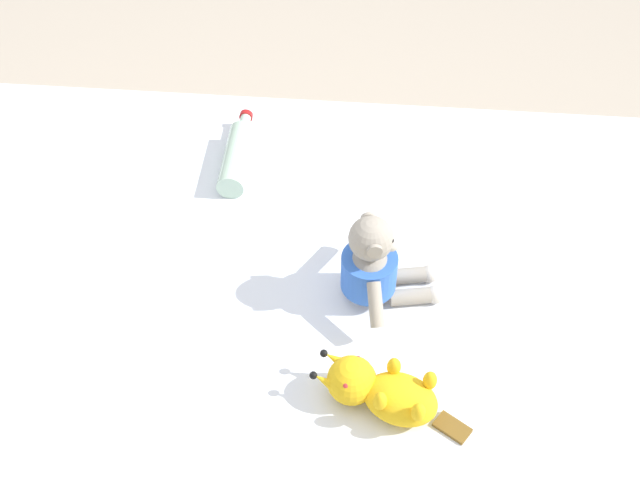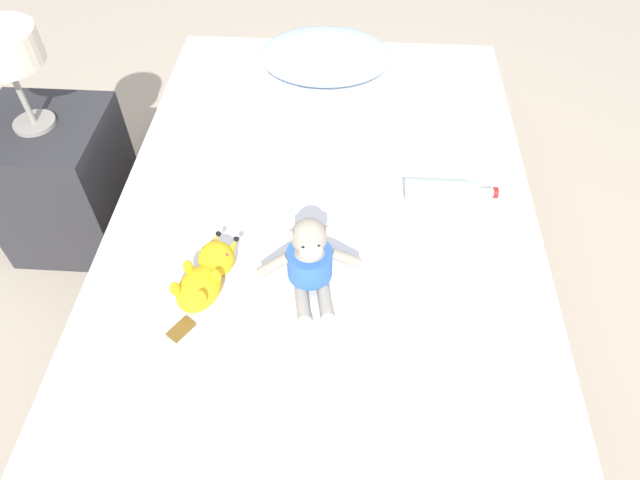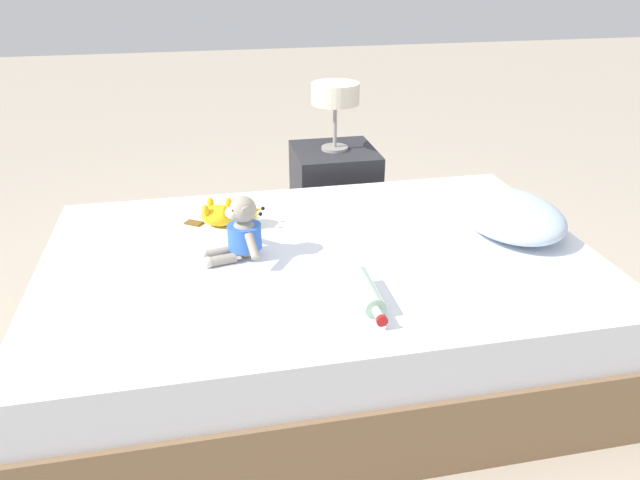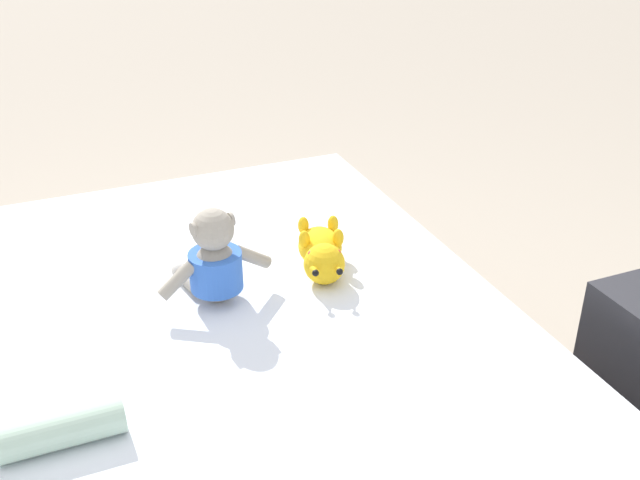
{
  "view_description": "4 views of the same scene",
  "coord_description": "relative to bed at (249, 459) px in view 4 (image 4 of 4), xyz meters",
  "views": [
    {
      "loc": [
        -1.22,
        -0.27,
        1.98
      ],
      "look_at": [
        0.02,
        -0.16,
        0.61
      ],
      "focal_mm": 47.94,
      "sensor_mm": 36.0,
      "label": 1
    },
    {
      "loc": [
        0.06,
        -1.21,
        1.74
      ],
      "look_at": [
        -0.0,
        -0.19,
        0.56
      ],
      "focal_mm": 31.69,
      "sensor_mm": 36.0,
      "label": 2
    },
    {
      "loc": [
        1.92,
        -0.39,
        1.51
      ],
      "look_at": [
        0.0,
        0.0,
        0.53
      ],
      "focal_mm": 33.48,
      "sensor_mm": 36.0,
      "label": 3
    },
    {
      "loc": [
        0.33,
        1.18,
        1.44
      ],
      "look_at": [
        -0.31,
        -0.35,
        0.54
      ],
      "focal_mm": 42.09,
      "sensor_mm": 36.0,
      "label": 4
    }
  ],
  "objects": [
    {
      "name": "plush_monkey",
      "position": [
        -0.02,
        -0.28,
        0.34
      ],
      "size": [
        0.29,
        0.24,
        0.24
      ],
      "color": "#9E9384",
      "rests_on": "bed"
    },
    {
      "name": "glass_bottle",
      "position": [
        0.37,
        0.08,
        0.28
      ],
      "size": [
        0.28,
        0.07,
        0.07
      ],
      "color": "#B2D1B7",
      "rests_on": "bed"
    },
    {
      "name": "plush_yellow_creature",
      "position": [
        -0.3,
        -0.31,
        0.29
      ],
      "size": [
        0.17,
        0.33,
        0.1
      ],
      "color": "yellow",
      "rests_on": "bed"
    },
    {
      "name": "bed",
      "position": [
        0.0,
        0.0,
        0.0
      ],
      "size": [
        1.34,
        2.07,
        0.48
      ],
      "color": "#846647",
      "rests_on": "ground_plane"
    }
  ]
}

